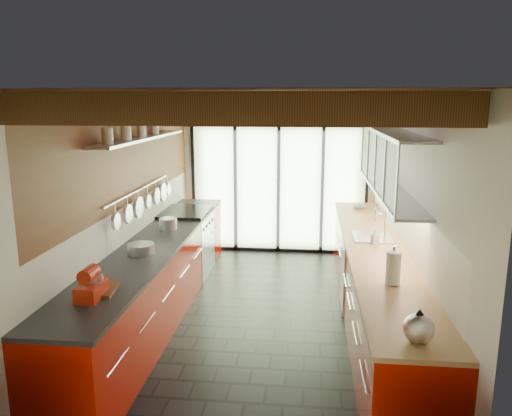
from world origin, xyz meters
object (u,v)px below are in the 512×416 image
at_px(stand_mixer, 92,285).
at_px(paper_towel, 393,268).
at_px(soap_bottle, 375,237).
at_px(kettle, 419,327).
at_px(bowl, 359,207).

bearing_deg(stand_mixer, paper_towel, 13.18).
xyz_separation_m(stand_mixer, soap_bottle, (2.54, 1.87, -0.03)).
relative_size(paper_towel, soap_bottle, 2.08).
distance_m(kettle, soap_bottle, 2.37).
bearing_deg(bowl, stand_mixer, -123.65).
distance_m(kettle, paper_towel, 1.09).
bearing_deg(bowl, paper_towel, -90.00).
distance_m(stand_mixer, kettle, 2.59).
relative_size(stand_mixer, soap_bottle, 1.84).
bearing_deg(soap_bottle, bowl, 90.00).
relative_size(kettle, soap_bottle, 1.57).
bearing_deg(paper_towel, kettle, -90.00).
bearing_deg(paper_towel, stand_mixer, -166.82).
xyz_separation_m(stand_mixer, bowl, (2.54, 3.82, -0.09)).
bearing_deg(paper_towel, bowl, 90.00).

